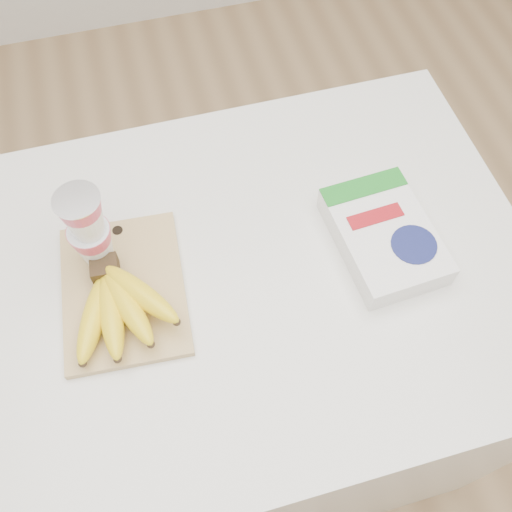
{
  "coord_description": "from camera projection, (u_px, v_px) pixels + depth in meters",
  "views": [
    {
      "loc": [
        -0.06,
        -0.5,
        1.84
      ],
      "look_at": [
        0.08,
        0.0,
        0.95
      ],
      "focal_mm": 40.0,
      "sensor_mm": 36.0,
      "label": 1
    }
  ],
  "objects": [
    {
      "name": "cereal_box",
      "position": [
        384.0,
        236.0,
        1.06
      ],
      "size": [
        0.18,
        0.26,
        0.06
      ],
      "rotation": [
        0.0,
        0.0,
        0.07
      ],
      "color": "white",
      "rests_on": "table"
    },
    {
      "name": "yogurt_stack",
      "position": [
        88.0,
        228.0,
        0.97
      ],
      "size": [
        0.08,
        0.08,
        0.18
      ],
      "color": "white",
      "rests_on": "cutting_board"
    },
    {
      "name": "table",
      "position": [
        225.0,
        363.0,
        1.44
      ],
      "size": [
        1.22,
        0.81,
        0.91
      ],
      "primitive_type": "cube",
      "color": "white",
      "rests_on": "ground"
    },
    {
      "name": "room",
      "position": [
        189.0,
        102.0,
        0.67
      ],
      "size": [
        4.0,
        4.0,
        4.0
      ],
      "color": "tan",
      "rests_on": "ground"
    },
    {
      "name": "bananas",
      "position": [
        117.0,
        305.0,
        0.97
      ],
      "size": [
        0.2,
        0.21,
        0.07
      ],
      "color": "#382816",
      "rests_on": "cutting_board"
    },
    {
      "name": "cutting_board",
      "position": [
        124.0,
        290.0,
        1.03
      ],
      "size": [
        0.24,
        0.31,
        0.01
      ],
      "primitive_type": "cube",
      "rotation": [
        0.0,
        0.0,
        -0.07
      ],
      "color": "#D4BC74",
      "rests_on": "table"
    }
  ]
}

